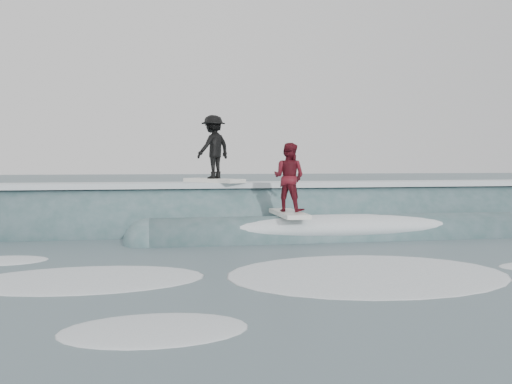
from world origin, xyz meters
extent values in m
plane|color=#3F595D|center=(0.00, 0.00, 0.00)|extent=(160.00, 160.00, 0.00)
cylinder|color=#365A5C|center=(0.00, 5.67, 0.00)|extent=(18.54, 2.36, 2.36)
cylinder|color=#365A5C|center=(1.80, 3.47, 0.00)|extent=(9.00, 1.19, 1.19)
sphere|color=#365A5C|center=(-2.70, 3.47, 0.00)|extent=(1.19, 1.19, 1.19)
sphere|color=#365A5C|center=(6.30, 3.47, 0.00)|extent=(1.19, 1.19, 1.19)
cube|color=white|center=(0.00, 5.67, 1.25)|extent=(18.00, 1.30, 0.14)
ellipsoid|color=white|center=(1.80, 3.47, 0.30)|extent=(7.60, 1.30, 0.60)
cube|color=white|center=(-0.97, 5.67, 1.37)|extent=(1.54, 1.98, 0.10)
imported|color=black|center=(-0.97, 5.67, 2.27)|extent=(1.25, 1.19, 1.70)
cube|color=white|center=(0.56, 3.47, 0.64)|extent=(0.56, 2.00, 0.10)
imported|color=#59101A|center=(0.56, 3.47, 1.51)|extent=(1.00, 0.97, 1.62)
ellipsoid|color=white|center=(0.86, -0.68, 0.00)|extent=(4.47, 3.05, 0.10)
ellipsoid|color=white|center=(-5.44, 1.77, 0.00)|extent=(1.91, 1.31, 0.10)
ellipsoid|color=white|center=(-2.67, -3.25, 0.00)|extent=(1.98, 1.35, 0.10)
ellipsoid|color=white|center=(-3.70, -0.28, 0.00)|extent=(3.24, 2.21, 0.10)
cylinder|color=#365A5C|center=(7.35, 18.00, 0.00)|extent=(22.00, 0.80, 0.80)
cylinder|color=#365A5C|center=(-2.93, 22.00, 0.00)|extent=(22.00, 0.60, 0.60)
camera|label=1|loc=(-2.73, -9.58, 1.86)|focal=40.00mm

